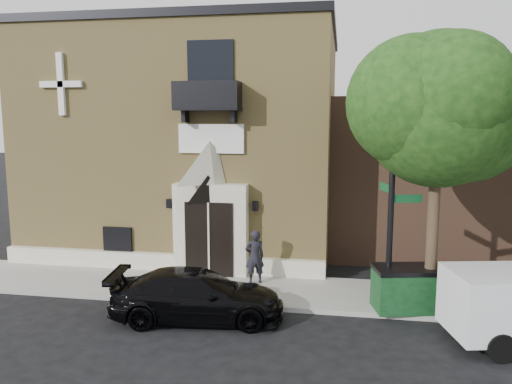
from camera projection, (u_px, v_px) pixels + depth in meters
ground at (220, 308)px, 14.84m from camera, size 120.00×120.00×0.00m
sidewalk at (262, 291)px, 16.12m from camera, size 42.00×3.00×0.15m
church at (197, 140)px, 22.42m from camera, size 12.20×11.01×9.30m
street_tree_left at (441, 108)px, 13.31m from camera, size 4.97×4.38×7.77m
black_sedan at (197, 295)px, 13.91m from camera, size 5.05×2.58×1.40m
street_sign at (392, 202)px, 14.00m from camera, size 1.14×0.96×6.21m
fire_hydrant at (404, 298)px, 14.15m from camera, size 0.46×0.37×0.80m
dumpster at (408, 288)px, 14.24m from camera, size 2.11×1.48×1.26m
planter at (226, 264)px, 17.48m from camera, size 0.69×0.61×0.74m
pedestrian_near at (255, 257)px, 16.51m from camera, size 0.77×0.66×1.80m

